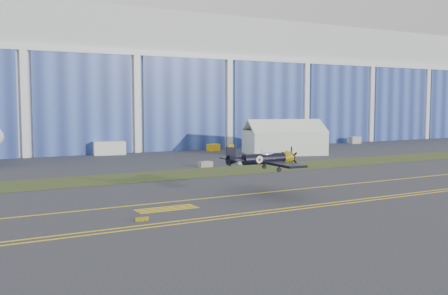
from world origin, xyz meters
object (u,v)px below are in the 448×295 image
tent (284,136)px  shipping_container (109,148)px  warbird (264,159)px  tug (213,148)px

tent → shipping_container: bearing=172.3°
warbird → tug: warbird is taller
shipping_container → tug: (22.01, -2.62, -0.59)m
shipping_container → tug: bearing=2.4°
tug → shipping_container: bearing=158.7°
tent → shipping_container: 34.95m
tent → tug: tent is taller
tent → shipping_container: (-31.39, 15.21, -2.18)m
warbird → shipping_container: size_ratio=1.97×
warbird → shipping_container: 53.18m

